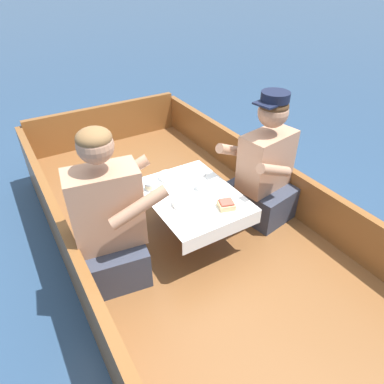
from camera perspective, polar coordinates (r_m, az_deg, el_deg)
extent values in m
plane|color=navy|center=(2.81, -1.34, -10.00)|extent=(60.00, 60.00, 0.00)
cube|color=brown|center=(2.71, -1.38, -7.86)|extent=(1.72, 3.42, 0.29)
cube|color=brown|center=(2.31, -19.82, -8.77)|extent=(0.06, 3.42, 0.35)
cube|color=brown|center=(2.94, 12.73, 2.67)|extent=(0.06, 3.42, 0.35)
cube|color=brown|center=(3.86, -14.28, 10.92)|extent=(1.60, 0.06, 0.41)
cylinder|color=#B2B2B7|center=(2.43, 0.00, -4.12)|extent=(0.07, 0.07, 0.34)
cube|color=brown|center=(2.32, 0.00, -0.67)|extent=(0.55, 0.72, 0.02)
cube|color=white|center=(2.31, 0.00, -0.45)|extent=(0.58, 0.75, 0.00)
cube|color=white|center=(2.10, 5.32, -6.63)|extent=(0.58, 0.00, 0.10)
cube|color=white|center=(2.62, -4.25, 2.66)|extent=(0.58, 0.00, 0.10)
cube|color=#333847|center=(2.25, -12.75, -10.28)|extent=(0.42, 0.49, 0.26)
cube|color=tan|center=(2.01, -14.11, -2.60)|extent=(0.43, 0.28, 0.50)
sphere|color=tan|center=(1.81, -15.86, 7.43)|extent=(0.19, 0.19, 0.19)
ellipsoid|color=brown|center=(1.79, -16.08, 8.66)|extent=(0.18, 0.18, 0.11)
cylinder|color=tan|center=(2.13, -11.31, 2.96)|extent=(0.34, 0.12, 0.21)
cylinder|color=tan|center=(1.83, -8.80, -2.50)|extent=(0.34, 0.12, 0.21)
cube|color=#333847|center=(2.72, 11.40, -1.20)|extent=(0.43, 0.49, 0.26)
cube|color=tan|center=(2.53, 12.28, 5.11)|extent=(0.43, 0.28, 0.43)
sphere|color=tan|center=(2.38, 13.38, 12.79)|extent=(0.21, 0.21, 0.21)
ellipsoid|color=#472D19|center=(2.36, 13.53, 13.82)|extent=(0.19, 0.19, 0.11)
cylinder|color=tan|center=(2.31, 13.55, 3.55)|extent=(0.34, 0.13, 0.21)
cylinder|color=tan|center=(2.50, 7.03, 6.84)|extent=(0.34, 0.13, 0.21)
cylinder|color=black|center=(2.34, 13.73, 15.21)|extent=(0.19, 0.19, 0.06)
cube|color=black|center=(2.28, 12.18, 14.09)|extent=(0.12, 0.16, 0.01)
cylinder|color=white|center=(2.19, 5.69, -2.68)|extent=(0.17, 0.17, 0.01)
cylinder|color=white|center=(2.55, 0.65, 3.36)|extent=(0.17, 0.17, 0.01)
cube|color=#E0BC7F|center=(2.18, 5.72, -2.20)|extent=(0.12, 0.12, 0.04)
cube|color=#B74C3D|center=(2.16, 5.76, -1.70)|extent=(0.10, 0.10, 0.01)
cylinder|color=white|center=(2.48, -4.08, 2.66)|extent=(0.12, 0.12, 0.04)
cylinder|color=beige|center=(2.47, -4.09, 2.85)|extent=(0.10, 0.10, 0.02)
cylinder|color=white|center=(2.21, -1.78, -1.75)|extent=(0.12, 0.12, 0.04)
cylinder|color=beige|center=(2.20, -1.79, -1.54)|extent=(0.10, 0.10, 0.02)
cylinder|color=white|center=(2.35, 1.60, 1.14)|extent=(0.06, 0.06, 0.07)
torus|color=white|center=(2.37, 2.46, 1.50)|extent=(0.04, 0.01, 0.04)
cylinder|color=#3D2314|center=(2.34, 1.61, 1.54)|extent=(0.05, 0.05, 0.01)
cylinder|color=white|center=(2.28, -5.34, -0.05)|extent=(0.08, 0.08, 0.07)
torus|color=white|center=(2.30, -4.27, 0.37)|extent=(0.04, 0.01, 0.04)
cylinder|color=#3D2314|center=(2.27, -5.36, 0.38)|extent=(0.06, 0.06, 0.01)
cylinder|color=silver|center=(2.37, -7.09, 0.98)|extent=(0.06, 0.06, 0.05)
cylinder|color=beige|center=(2.37, -7.09, 0.98)|extent=(0.07, 0.07, 0.03)
cube|color=silver|center=(2.13, 1.26, -3.80)|extent=(0.17, 0.03, 0.00)
cube|color=silver|center=(2.32, 5.66, -0.49)|extent=(0.06, 0.17, 0.00)
ellipsoid|color=silver|center=(2.37, 5.12, 0.50)|extent=(0.04, 0.02, 0.01)
cube|color=silver|center=(2.19, 1.96, -2.66)|extent=(0.17, 0.04, 0.00)
ellipsoid|color=silver|center=(2.17, 0.28, -3.06)|extent=(0.04, 0.02, 0.01)
cube|color=silver|center=(2.10, 2.52, -4.64)|extent=(0.14, 0.12, 0.00)
cube|color=silver|center=(2.44, 0.69, 1.74)|extent=(0.17, 0.02, 0.00)
ellipsoid|color=silver|center=(2.41, -0.77, 1.35)|extent=(0.04, 0.02, 0.01)
cube|color=silver|center=(2.46, -8.60, 1.65)|extent=(0.17, 0.05, 0.00)
cube|color=silver|center=(2.46, -10.19, 1.35)|extent=(0.04, 0.03, 0.00)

